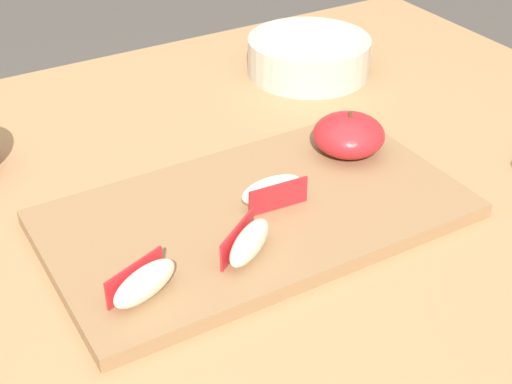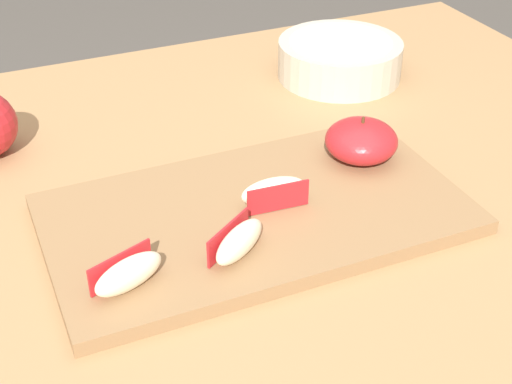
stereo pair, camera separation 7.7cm
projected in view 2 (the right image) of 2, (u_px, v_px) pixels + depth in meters
dining_table at (173, 274)px, 0.88m from camera, size 1.34×0.85×0.76m
cutting_board at (256, 214)px, 0.79m from camera, size 0.44×0.25×0.02m
apple_half_skin_up at (361, 141)px, 0.86m from camera, size 0.08×0.08×0.05m
apple_wedge_near_knife at (128, 273)px, 0.67m from camera, size 0.08×0.05×0.03m
apple_wedge_middle at (274, 192)px, 0.78m from camera, size 0.07×0.03×0.03m
apple_wedge_left at (238, 241)px, 0.71m from camera, size 0.07×0.06×0.03m
ceramic_fruit_bowl at (340, 58)px, 1.08m from camera, size 0.18×0.18×0.06m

